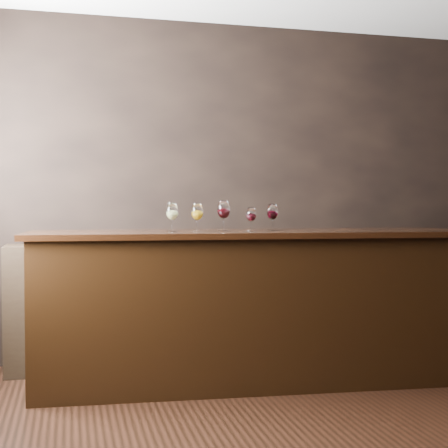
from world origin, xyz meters
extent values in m
cube|color=black|center=(0.00, 2.25, 1.40)|extent=(5.00, 0.02, 2.80)
cube|color=black|center=(-0.19, 1.35, 0.53)|extent=(3.05, 0.90, 1.05)
cube|color=black|center=(-0.19, 1.35, 1.07)|extent=(3.16, 0.98, 0.04)
cube|color=black|center=(-0.58, 2.03, 0.48)|extent=(2.69, 0.40, 0.97)
cylinder|color=white|center=(-0.75, 1.38, 1.09)|extent=(0.07, 0.07, 0.00)
cylinder|color=white|center=(-0.75, 1.38, 1.13)|extent=(0.01, 0.01, 0.08)
ellipsoid|color=white|center=(-0.75, 1.38, 1.23)|extent=(0.08, 0.08, 0.12)
cylinder|color=white|center=(-0.75, 1.38, 1.29)|extent=(0.06, 0.06, 0.01)
ellipsoid|color=#CBCF7B|center=(-0.75, 1.38, 1.21)|extent=(0.07, 0.07, 0.06)
cylinder|color=white|center=(-0.58, 1.35, 1.09)|extent=(0.07, 0.07, 0.00)
cylinder|color=white|center=(-0.58, 1.35, 1.13)|extent=(0.01, 0.01, 0.07)
ellipsoid|color=white|center=(-0.58, 1.35, 1.23)|extent=(0.08, 0.08, 0.12)
cylinder|color=white|center=(-0.58, 1.35, 1.28)|extent=(0.06, 0.06, 0.01)
ellipsoid|color=#CB9212|center=(-0.58, 1.35, 1.21)|extent=(0.07, 0.07, 0.05)
cylinder|color=white|center=(-0.38, 1.37, 1.10)|extent=(0.08, 0.08, 0.00)
cylinder|color=white|center=(-0.38, 1.37, 1.14)|extent=(0.01, 0.01, 0.08)
ellipsoid|color=white|center=(-0.38, 1.37, 1.25)|extent=(0.09, 0.09, 0.13)
cylinder|color=white|center=(-0.38, 1.37, 1.30)|extent=(0.07, 0.07, 0.01)
ellipsoid|color=black|center=(-0.38, 1.37, 1.22)|extent=(0.07, 0.07, 0.06)
cylinder|color=white|center=(-0.20, 1.31, 1.09)|extent=(0.06, 0.06, 0.00)
cylinder|color=white|center=(-0.20, 1.31, 1.13)|extent=(0.01, 0.01, 0.06)
ellipsoid|color=white|center=(-0.20, 1.31, 1.21)|extent=(0.07, 0.07, 0.10)
cylinder|color=white|center=(-0.20, 1.31, 1.26)|extent=(0.05, 0.05, 0.01)
ellipsoid|color=black|center=(-0.20, 1.31, 1.19)|extent=(0.06, 0.06, 0.05)
cylinder|color=white|center=(-0.02, 1.38, 1.09)|extent=(0.07, 0.07, 0.00)
cylinder|color=white|center=(-0.02, 1.38, 1.13)|extent=(0.01, 0.01, 0.07)
ellipsoid|color=white|center=(-0.02, 1.38, 1.23)|extent=(0.08, 0.08, 0.12)
cylinder|color=white|center=(-0.02, 1.38, 1.28)|extent=(0.06, 0.06, 0.01)
ellipsoid|color=black|center=(-0.02, 1.38, 1.21)|extent=(0.07, 0.07, 0.05)
camera|label=1|loc=(-1.44, -2.90, 1.30)|focal=50.00mm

